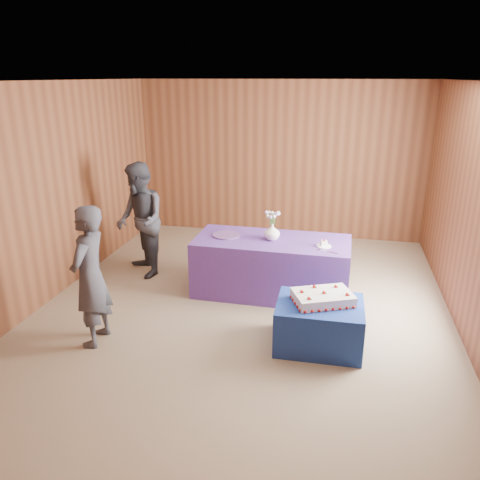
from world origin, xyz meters
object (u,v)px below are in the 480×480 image
(vase, at_px, (272,232))
(guest_right, at_px, (140,220))
(sheet_cake, at_px, (323,297))
(guest_left, at_px, (90,277))
(cake_table, at_px, (319,325))
(serving_table, at_px, (272,266))

(vase, xyz_separation_m, guest_right, (-1.91, 0.22, -0.04))
(sheet_cake, height_order, guest_left, guest_left)
(cake_table, bearing_deg, serving_table, 119.40)
(cake_table, distance_m, sheet_cake, 0.31)
(serving_table, distance_m, guest_right, 1.98)
(cake_table, relative_size, serving_table, 0.45)
(serving_table, bearing_deg, cake_table, -59.09)
(sheet_cake, height_order, vase, vase)
(guest_left, relative_size, guest_right, 0.94)
(cake_table, height_order, vase, vase)
(sheet_cake, relative_size, vase, 3.51)
(guest_left, height_order, guest_right, guest_right)
(serving_table, bearing_deg, guest_left, -135.27)
(serving_table, xyz_separation_m, vase, (-0.00, -0.00, 0.48))
(cake_table, bearing_deg, sheet_cake, 61.01)
(cake_table, distance_m, serving_table, 1.39)
(guest_left, xyz_separation_m, guest_right, (-0.24, 1.84, 0.05))
(sheet_cake, distance_m, guest_right, 2.98)
(guest_left, bearing_deg, vase, 131.87)
(serving_table, distance_m, vase, 0.48)
(serving_table, relative_size, guest_right, 1.22)
(cake_table, bearing_deg, guest_left, -170.60)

